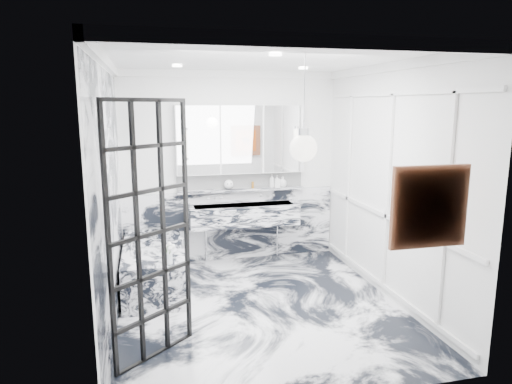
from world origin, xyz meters
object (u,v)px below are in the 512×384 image
object	(u,v)px
mirror_cabinet	(241,140)
bathtub	(154,267)
trough_sink	(244,215)
crittall_door	(151,234)

from	to	relation	value
mirror_cabinet	bathtub	xyz separation A→B (m)	(-1.32, -0.83, -1.54)
trough_sink	mirror_cabinet	size ratio (longest dim) A/B	0.84
crittall_door	trough_sink	world-z (taller)	crittall_door
crittall_door	bathtub	xyz separation A→B (m)	(0.02, 1.67, -0.91)
trough_sink	bathtub	bearing A→B (deg)	-153.52
bathtub	crittall_door	bearing A→B (deg)	-90.81
trough_sink	mirror_cabinet	world-z (taller)	mirror_cabinet
crittall_door	mirror_cabinet	bearing A→B (deg)	22.52
trough_sink	crittall_door	bearing A→B (deg)	-120.09
crittall_door	mirror_cabinet	size ratio (longest dim) A/B	1.24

